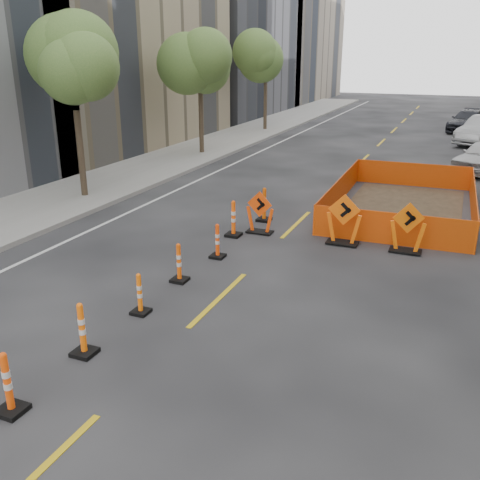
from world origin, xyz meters
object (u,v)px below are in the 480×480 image
at_px(chevron_sign_center, 344,219).
at_px(chevron_sign_right, 408,228).
at_px(chevron_sign_left, 260,212).
at_px(channelizer_7, 233,219).
at_px(channelizer_2, 7,383).
at_px(channelizer_5, 179,263).
at_px(parked_car_far, 468,121).
at_px(channelizer_8, 264,204).
at_px(channelizer_3, 82,329).
at_px(channelizer_4, 140,294).
at_px(channelizer_6, 217,241).

height_order(chevron_sign_center, chevron_sign_right, chevron_sign_center).
height_order(chevron_sign_left, chevron_sign_center, chevron_sign_center).
bearing_deg(channelizer_7, channelizer_2, -89.09).
distance_m(channelizer_5, parked_car_far, 31.27).
bearing_deg(channelizer_5, channelizer_8, 87.93).
height_order(channelizer_3, channelizer_7, channelizer_7).
xyz_separation_m(channelizer_5, chevron_sign_left, (0.50, 4.22, 0.17)).
relative_size(channelizer_3, chevron_sign_center, 0.70).
distance_m(channelizer_7, channelizer_8, 1.84).
xyz_separation_m(channelizer_4, channelizer_8, (0.15, 7.26, 0.10)).
bearing_deg(channelizer_2, channelizer_8, 89.06).
bearing_deg(chevron_sign_right, channelizer_8, 144.39).
relative_size(channelizer_4, channelizer_5, 0.94).
bearing_deg(channelizer_2, channelizer_3, 90.96).
relative_size(channelizer_5, parked_car_far, 0.20).
bearing_deg(parked_car_far, channelizer_3, -88.17).
distance_m(channelizer_7, chevron_sign_left, 0.87).
relative_size(channelizer_4, channelizer_8, 0.82).
bearing_deg(channelizer_8, chevron_sign_right, -14.92).
bearing_deg(parked_car_far, channelizer_7, -91.04).
distance_m(channelizer_5, chevron_sign_right, 6.43).
height_order(chevron_sign_left, chevron_sign_right, chevron_sign_right).
relative_size(chevron_sign_left, parked_car_far, 0.26).
relative_size(channelizer_2, chevron_sign_left, 0.80).
distance_m(channelizer_5, chevron_sign_center, 5.21).
bearing_deg(channelizer_4, channelizer_6, 87.85).
distance_m(channelizer_8, chevron_sign_right, 4.83).
relative_size(channelizer_4, chevron_sign_center, 0.61).
distance_m(chevron_sign_left, chevron_sign_center, 2.59).
distance_m(channelizer_4, channelizer_8, 7.26).
xyz_separation_m(channelizer_4, chevron_sign_right, (4.82, 6.01, 0.26)).
height_order(channelizer_2, chevron_sign_right, chevron_sign_right).
bearing_deg(chevron_sign_right, channelizer_7, 165.82).
distance_m(channelizer_2, channelizer_3, 1.81).
bearing_deg(chevron_sign_left, channelizer_8, 107.82).
bearing_deg(channelizer_3, channelizer_7, 90.89).
xyz_separation_m(channelizer_4, channelizer_7, (-0.17, 5.44, 0.10)).
xyz_separation_m(channelizer_5, chevron_sign_center, (3.09, 4.19, 0.26)).
xyz_separation_m(channelizer_6, chevron_sign_left, (0.32, 2.41, 0.18)).
bearing_deg(channelizer_8, channelizer_6, -90.19).
height_order(channelizer_3, channelizer_6, channelizer_3).
bearing_deg(channelizer_6, channelizer_7, 99.70).
bearing_deg(parked_car_far, channelizer_5, -89.32).
relative_size(channelizer_5, chevron_sign_right, 0.68).
distance_m(channelizer_2, channelizer_8, 10.89).
height_order(channelizer_8, chevron_sign_left, chevron_sign_left).
bearing_deg(parked_car_far, channelizer_8, -91.25).
xyz_separation_m(channelizer_5, parked_car_far, (6.13, 30.66, 0.24)).
height_order(channelizer_2, chevron_sign_left, chevron_sign_left).
bearing_deg(chevron_sign_left, channelizer_3, -90.12).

